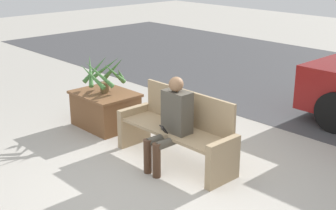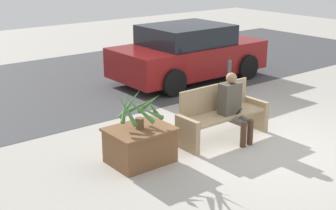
% 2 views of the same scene
% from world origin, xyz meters
% --- Properties ---
extents(ground_plane, '(30.00, 30.00, 0.00)m').
position_xyz_m(ground_plane, '(0.00, 0.00, 0.00)').
color(ground_plane, '#ADA89E').
extents(road_surface, '(20.00, 6.00, 0.01)m').
position_xyz_m(road_surface, '(0.00, 5.72, 0.00)').
color(road_surface, '#424244').
rests_on(road_surface, ground_plane).
extents(bench, '(1.75, 0.54, 0.93)m').
position_xyz_m(bench, '(-0.25, 0.76, 0.43)').
color(bench, tan).
rests_on(bench, ground_plane).
extents(person_seated, '(0.37, 0.59, 1.19)m').
position_xyz_m(person_seated, '(-0.17, 0.56, 0.65)').
color(person_seated, '#4C473D').
rests_on(person_seated, ground_plane).
extents(planter_box, '(0.98, 0.77, 0.56)m').
position_xyz_m(planter_box, '(-1.94, 0.81, 0.30)').
color(planter_box, brown).
rests_on(planter_box, ground_plane).
extents(potted_plant, '(0.74, 0.73, 0.58)m').
position_xyz_m(potted_plant, '(-1.94, 0.81, 0.87)').
color(potted_plant, brown).
rests_on(potted_plant, planter_box).
extents(parked_car, '(3.92, 1.98, 1.41)m').
position_xyz_m(parked_car, '(1.86, 4.11, 0.70)').
color(parked_car, maroon).
rests_on(parked_car, ground_plane).
extents(bollard_post, '(0.10, 0.10, 0.86)m').
position_xyz_m(bollard_post, '(1.62, 2.42, 0.45)').
color(bollard_post, '#4C4C51').
rests_on(bollard_post, ground_plane).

